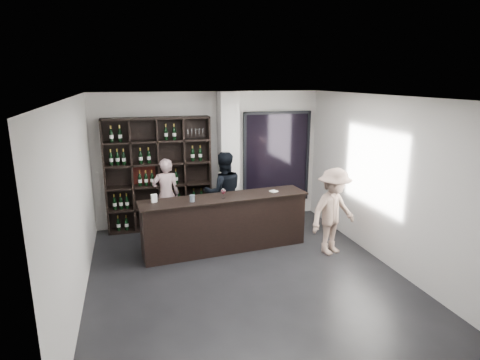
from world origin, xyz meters
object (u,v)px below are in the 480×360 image
object	(u,v)px
wine_shelf	(159,174)
taster_black	(224,192)
customer	(333,212)
tasting_counter	(225,223)
taster_pink	(166,195)

from	to	relation	value
wine_shelf	taster_black	distance (m)	1.43
taster_black	customer	bearing A→B (deg)	136.89
customer	tasting_counter	bearing A→B (deg)	139.87
taster_black	customer	world-z (taller)	taster_black
wine_shelf	customer	world-z (taller)	wine_shelf
tasting_counter	customer	bearing A→B (deg)	-25.51
wine_shelf	taster_pink	distance (m)	0.46
taster_pink	taster_black	xyz separation A→B (m)	(1.15, -0.38, 0.07)
wine_shelf	tasting_counter	bearing A→B (deg)	-53.50
taster_pink	tasting_counter	bearing A→B (deg)	124.38
tasting_counter	taster_pink	size ratio (longest dim) A/B	2.01
wine_shelf	taster_black	world-z (taller)	wine_shelf
tasting_counter	customer	size ratio (longest dim) A/B	1.95
customer	wine_shelf	bearing A→B (deg)	124.16
wine_shelf	taster_black	xyz separation A→B (m)	(1.27, -0.55, -0.34)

